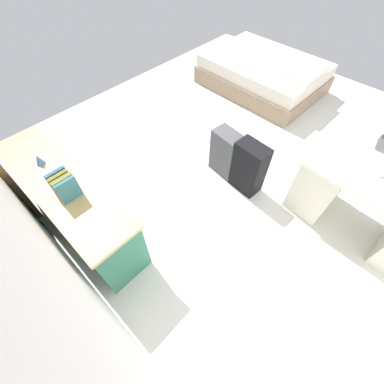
% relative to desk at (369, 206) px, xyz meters
% --- Properties ---
extents(ground_plane, '(5.93, 5.93, 0.00)m').
position_rel_desk_xyz_m(ground_plane, '(1.25, -0.08, -0.38)').
color(ground_plane, silver).
extents(wall_back, '(4.64, 0.10, 2.57)m').
position_rel_desk_xyz_m(wall_back, '(1.25, 2.39, 0.90)').
color(wall_back, white).
rests_on(wall_back, ground_plane).
extents(desk, '(1.46, 0.70, 0.74)m').
position_rel_desk_xyz_m(desk, '(0.00, 0.00, 0.00)').
color(desk, silver).
rests_on(desk, ground_plane).
extents(credenza, '(1.80, 0.48, 0.73)m').
position_rel_desk_xyz_m(credenza, '(2.15, 2.01, -0.02)').
color(credenza, '#2D7056').
rests_on(credenza, ground_plane).
extents(bed, '(1.93, 1.44, 0.58)m').
position_rel_desk_xyz_m(bed, '(2.33, -1.67, -0.14)').
color(bed, gray).
rests_on(bed, ground_plane).
extents(suitcase_black, '(0.37, 0.24, 0.65)m').
position_rel_desk_xyz_m(suitcase_black, '(1.19, 0.35, -0.06)').
color(suitcase_black, black).
rests_on(suitcase_black, ground_plane).
extents(suitcase_spare_grey, '(0.38, 0.26, 0.60)m').
position_rel_desk_xyz_m(suitcase_spare_grey, '(1.54, 0.32, -0.09)').
color(suitcase_spare_grey, '#4C4C51').
rests_on(suitcase_spare_grey, ground_plane).
extents(computer_mouse, '(0.06, 0.10, 0.03)m').
position_rel_desk_xyz_m(computer_mouse, '(0.11, -0.03, 0.37)').
color(computer_mouse, white).
rests_on(computer_mouse, desk).
extents(book_row, '(0.19, 0.17, 0.23)m').
position_rel_desk_xyz_m(book_row, '(1.95, 2.01, 0.46)').
color(book_row, '#33727D').
rests_on(book_row, credenza).
extents(figurine_small, '(0.08, 0.08, 0.11)m').
position_rel_desk_xyz_m(figurine_small, '(2.45, 2.01, 0.40)').
color(figurine_small, '#4C7FBF').
rests_on(figurine_small, credenza).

